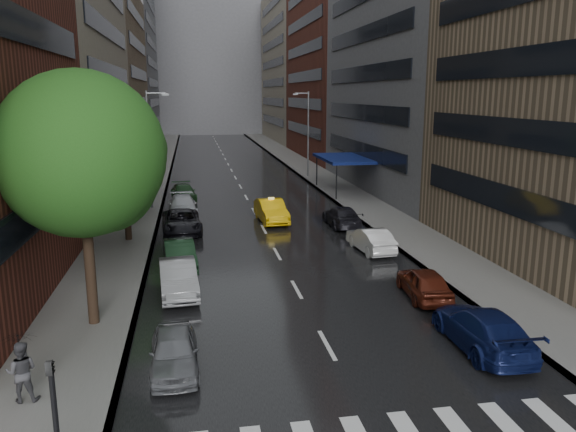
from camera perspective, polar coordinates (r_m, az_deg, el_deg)
name	(u,v)px	position (r m, az deg, el deg)	size (l,w,h in m)	color
ground	(359,404)	(17.52, 7.24, -18.42)	(220.00, 220.00, 0.00)	gray
road	(233,173)	(65.13, -5.64, 4.41)	(14.00, 140.00, 0.01)	black
sidewalk_left	(153,174)	(65.11, -13.58, 4.18)	(4.00, 140.00, 0.15)	gray
sidewalk_right	(309,170)	(66.37, 2.16, 4.67)	(4.00, 140.00, 0.15)	gray
buildings_left	(99,33)	(74.22, -18.63, 17.19)	(8.00, 108.00, 38.00)	maroon
buildings_right	(346,44)	(73.96, 5.90, 17.02)	(8.05, 109.10, 36.00)	#937A5B
building_far	(209,61)	(132.62, -8.04, 15.29)	(40.00, 14.00, 32.00)	slate
tree_near	(81,155)	(22.06, -20.28, 5.88)	(6.18, 6.18, 9.84)	#382619
tree_mid	(123,153)	(35.02, -16.37, 6.17)	(5.01, 5.01, 7.99)	#382619
tree_far	(138,149)	(44.19, -15.01, 6.57)	(4.42, 4.42, 7.04)	#382619
taxi	(271,211)	(39.71, -1.71, 0.53)	(1.70, 4.88, 1.61)	yellow
parked_cars_left	(181,228)	(35.64, -10.79, -1.20)	(2.75, 34.90, 1.51)	slate
parked_cars_right	(396,260)	(28.93, 10.92, -4.40)	(2.17, 24.12, 1.49)	#0F1849
ped_black_umbrella	(20,362)	(18.38, -25.54, -13.22)	(0.96, 0.98, 2.09)	#444348
traffic_light	(56,422)	(13.39, -22.53, -18.74)	(0.18, 0.15, 3.45)	black
street_lamp_left	(150,147)	(44.65, -13.83, 6.80)	(1.74, 0.22, 9.00)	gray
street_lamp_right	(307,132)	(60.75, 1.98, 8.52)	(1.74, 0.22, 9.00)	gray
awning	(343,159)	(51.52, 5.62, 5.82)	(4.00, 8.00, 3.12)	navy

